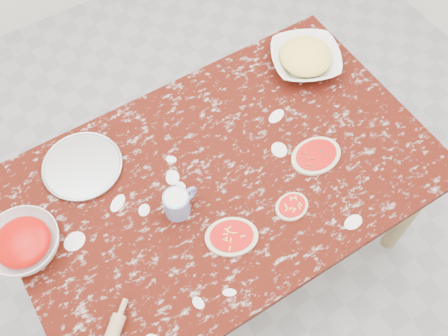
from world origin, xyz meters
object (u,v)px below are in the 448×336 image
pizza_tray (83,166)px  cheese_bowl (305,60)px  flour_mug (178,203)px  sauce_bowl (24,244)px  worktable (224,185)px

pizza_tray → cheese_bowl: size_ratio=1.02×
cheese_bowl → flour_mug: (-0.80, -0.31, 0.02)m
sauce_bowl → cheese_bowl: bearing=6.9°
cheese_bowl → flour_mug: flour_mug is taller
worktable → flour_mug: size_ratio=11.55×
pizza_tray → flour_mug: size_ratio=2.16×
pizza_tray → worktable: bearing=-35.5°
worktable → cheese_bowl: cheese_bowl is taller
pizza_tray → sauce_bowl: size_ratio=1.16×
pizza_tray → sauce_bowl: bearing=-146.3°
pizza_tray → cheese_bowl: cheese_bowl is taller
pizza_tray → cheese_bowl: 1.02m
pizza_tray → flour_mug: bearing=-57.8°
worktable → pizza_tray: bearing=144.5°
worktable → cheese_bowl: (0.58, 0.28, 0.12)m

